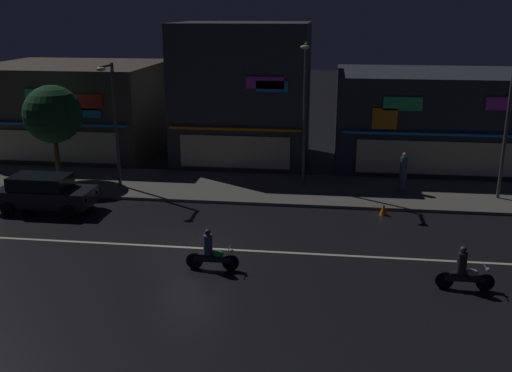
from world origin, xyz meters
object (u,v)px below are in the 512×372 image
(streetlamp_east, at_px, (509,125))
(parked_car_near_kerb, at_px, (45,193))
(motorcycle_following, at_px, (464,272))
(traffic_cone, at_px, (384,209))
(pedestrian_on_sidewalk, at_px, (403,173))
(streetlamp_mid, at_px, (305,104))
(streetlamp_west, at_px, (113,115))
(motorcycle_lead, at_px, (211,253))

(streetlamp_east, distance_m, parked_car_near_kerb, 21.53)
(motorcycle_following, bearing_deg, traffic_cone, -76.63)
(streetlamp_east, relative_size, pedestrian_on_sidewalk, 3.04)
(streetlamp_mid, relative_size, traffic_cone, 13.15)
(streetlamp_mid, bearing_deg, streetlamp_west, -172.04)
(streetlamp_east, xyz_separation_m, pedestrian_on_sidewalk, (-4.47, 0.74, -2.70))
(streetlamp_mid, height_order, streetlamp_east, streetlamp_mid)
(streetlamp_mid, bearing_deg, streetlamp_east, -5.29)
(motorcycle_lead, xyz_separation_m, motorcycle_following, (8.54, -0.44, 0.00))
(streetlamp_west, relative_size, pedestrian_on_sidewalk, 3.16)
(pedestrian_on_sidewalk, xyz_separation_m, motorcycle_lead, (-7.71, -9.91, -0.43))
(parked_car_near_kerb, bearing_deg, streetlamp_east, -169.29)
(streetlamp_mid, xyz_separation_m, traffic_cone, (3.80, -3.46, -4.12))
(traffic_cone, bearing_deg, pedestrian_on_sidewalk, 70.51)
(streetlamp_west, height_order, motorcycle_following, streetlamp_west)
(streetlamp_east, bearing_deg, streetlamp_mid, 174.71)
(streetlamp_west, height_order, traffic_cone, streetlamp_west)
(streetlamp_east, bearing_deg, motorcycle_following, -110.76)
(pedestrian_on_sidewalk, distance_m, parked_car_near_kerb, 17.15)
(parked_car_near_kerb, xyz_separation_m, motorcycle_following, (17.32, -5.64, -0.24))
(traffic_cone, bearing_deg, streetlamp_east, 24.56)
(motorcycle_following, bearing_deg, streetlamp_mid, -63.59)
(pedestrian_on_sidewalk, bearing_deg, motorcycle_lead, 57.36)
(pedestrian_on_sidewalk, bearing_deg, traffic_cone, 75.73)
(pedestrian_on_sidewalk, distance_m, traffic_cone, 3.61)
(streetlamp_east, bearing_deg, streetlamp_west, -178.68)
(motorcycle_following, bearing_deg, motorcycle_lead, -5.52)
(streetlamp_west, xyz_separation_m, streetlamp_east, (18.81, 0.43, -0.12))
(streetlamp_west, bearing_deg, pedestrian_on_sidewalk, 4.68)
(streetlamp_west, xyz_separation_m, traffic_cone, (13.16, -2.15, -3.61))
(streetlamp_west, bearing_deg, motorcycle_lead, -52.82)
(motorcycle_lead, bearing_deg, motorcycle_following, -176.24)
(streetlamp_west, xyz_separation_m, parked_car_near_kerb, (-2.16, -3.53, -3.02))
(streetlamp_mid, bearing_deg, parked_car_near_kerb, -157.19)
(parked_car_near_kerb, xyz_separation_m, traffic_cone, (15.31, 1.38, -0.59))
(parked_car_near_kerb, relative_size, motorcycle_following, 2.26)
(motorcycle_lead, bearing_deg, pedestrian_on_sidewalk, -121.17)
(streetlamp_west, bearing_deg, parked_car_near_kerb, -121.37)
(streetlamp_west, bearing_deg, streetlamp_mid, 7.96)
(streetlamp_west, bearing_deg, motorcycle_following, -31.18)
(streetlamp_west, bearing_deg, streetlamp_east, 1.32)
(streetlamp_west, relative_size, traffic_cone, 11.37)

